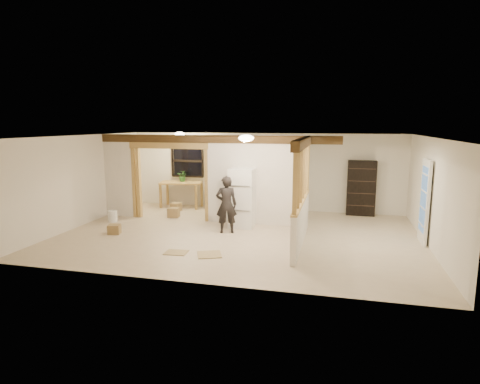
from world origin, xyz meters
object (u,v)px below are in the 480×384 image
(work_table, at_px, (181,195))
(bookshelf, at_px, (361,188))
(woman, at_px, (226,205))
(shop_vac, at_px, (130,201))
(refrigerator, at_px, (242,198))

(work_table, bearing_deg, bookshelf, -8.96)
(work_table, xyz_separation_m, bookshelf, (5.85, 0.18, 0.42))
(woman, distance_m, bookshelf, 4.55)
(work_table, height_order, bookshelf, bookshelf)
(work_table, relative_size, bookshelf, 0.81)
(shop_vac, xyz_separation_m, bookshelf, (7.32, 1.02, 0.56))
(refrigerator, xyz_separation_m, shop_vac, (-4.09, 1.20, -0.52))
(refrigerator, height_order, shop_vac, refrigerator)
(work_table, bearing_deg, shop_vac, -161.07)
(refrigerator, relative_size, woman, 1.08)
(woman, height_order, bookshelf, bookshelf)
(woman, height_order, work_table, woman)
(woman, bearing_deg, refrigerator, -126.64)
(refrigerator, distance_m, bookshelf, 3.92)
(refrigerator, relative_size, bookshelf, 0.95)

